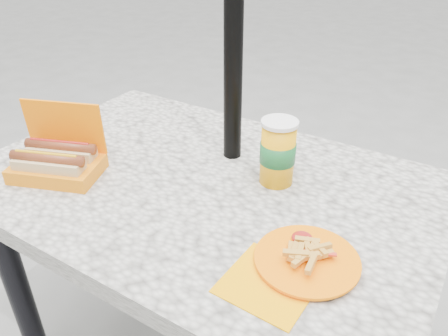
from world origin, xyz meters
The scene contains 5 objects.
picnic_table centered at (0.00, 0.00, 0.64)m, with size 1.20×0.80×0.75m.
umbrella_pole centered at (0.00, 0.16, 1.10)m, with size 0.05×0.05×2.20m, color black.
hotdog_box centered at (-0.34, -0.17, 0.79)m, with size 0.26×0.22×0.18m.
fries_plate centered at (0.35, -0.15, 0.76)m, with size 0.23×0.28×0.04m.
soda_cup centered at (0.17, 0.10, 0.84)m, with size 0.09×0.09×0.17m.
Camera 1 is at (0.56, -0.78, 1.36)m, focal length 35.00 mm.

